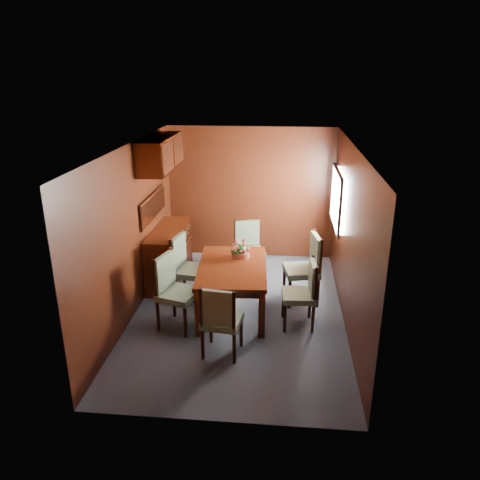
# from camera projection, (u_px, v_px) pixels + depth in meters

# --- Properties ---
(ground) EXTENTS (4.50, 4.50, 0.00)m
(ground) POSITION_uv_depth(u_px,v_px,m) (239.00, 312.00, 6.82)
(ground) COLOR #363E4A
(ground) RESTS_ON ground
(room_shell) EXTENTS (3.06, 4.52, 2.41)m
(room_shell) POSITION_uv_depth(u_px,v_px,m) (233.00, 198.00, 6.58)
(room_shell) COLOR black
(room_shell) RESTS_ON ground
(sideboard) EXTENTS (0.48, 1.40, 0.90)m
(sideboard) POSITION_uv_depth(u_px,v_px,m) (169.00, 255.00, 7.71)
(sideboard) COLOR #351206
(sideboard) RESTS_ON ground
(dining_table) EXTENTS (1.05, 1.59, 0.72)m
(dining_table) POSITION_uv_depth(u_px,v_px,m) (232.00, 272.00, 6.67)
(dining_table) COLOR #351206
(dining_table) RESTS_ON ground
(chair_left_near) EXTENTS (0.60, 0.61, 1.05)m
(chair_left_near) POSITION_uv_depth(u_px,v_px,m) (173.00, 287.00, 6.29)
(chair_left_near) COLOR black
(chair_left_near) RESTS_ON ground
(chair_left_far) EXTENTS (0.56, 0.58, 1.04)m
(chair_left_far) POSITION_uv_depth(u_px,v_px,m) (186.00, 265.00, 7.01)
(chair_left_far) COLOR black
(chair_left_far) RESTS_ON ground
(chair_right_near) EXTENTS (0.46, 0.48, 0.96)m
(chair_right_near) POSITION_uv_depth(u_px,v_px,m) (304.00, 290.00, 6.32)
(chair_right_near) COLOR black
(chair_right_near) RESTS_ON ground
(chair_right_far) EXTENTS (0.57, 0.59, 1.08)m
(chair_right_far) POSITION_uv_depth(u_px,v_px,m) (307.00, 265.00, 6.97)
(chair_right_far) COLOR black
(chair_right_far) RESTS_ON ground
(chair_head) EXTENTS (0.51, 0.49, 0.96)m
(chair_head) POSITION_uv_depth(u_px,v_px,m) (220.00, 318.00, 5.62)
(chair_head) COLOR black
(chair_head) RESTS_ON ground
(chair_foot) EXTENTS (0.58, 0.57, 0.97)m
(chair_foot) POSITION_uv_depth(u_px,v_px,m) (249.00, 246.00, 7.87)
(chair_foot) COLOR black
(chair_foot) RESTS_ON ground
(flower_centerpiece) EXTENTS (0.28, 0.28, 0.28)m
(flower_centerpiece) POSITION_uv_depth(u_px,v_px,m) (241.00, 248.00, 6.90)
(flower_centerpiece) COLOR #CD5C3E
(flower_centerpiece) RESTS_ON dining_table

